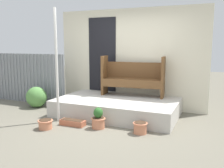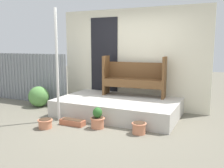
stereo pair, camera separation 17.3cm
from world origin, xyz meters
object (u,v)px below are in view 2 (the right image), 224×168
support_post (57,66)px  bench (134,76)px  flower_pot_middle (98,119)px  shrub_by_fence (39,97)px  planter_box_rect (72,122)px  flower_pot_left (45,123)px  flower_pot_right (139,128)px

support_post → bench: 1.97m
support_post → flower_pot_middle: 1.46m
shrub_by_fence → bench: bearing=15.8°
planter_box_rect → shrub_by_fence: (-1.72, 0.95, 0.22)m
bench → planter_box_rect: size_ratio=2.97×
planter_box_rect → shrub_by_fence: 1.97m
flower_pot_middle → bench: bearing=83.1°
support_post → flower_pot_left: (0.07, -0.55, -1.12)m
flower_pot_left → flower_pot_right: bearing=15.0°
support_post → bench: (1.23, 1.50, -0.33)m
planter_box_rect → flower_pot_right: bearing=3.5°
planter_box_rect → shrub_by_fence: bearing=151.1°
support_post → shrub_by_fence: size_ratio=4.29×
support_post → flower_pot_middle: bearing=-5.6°
support_post → planter_box_rect: size_ratio=4.54×
bench → flower_pot_middle: size_ratio=3.70×
flower_pot_left → shrub_by_fence: 1.90m
shrub_by_fence → planter_box_rect: bearing=-28.9°
planter_box_rect → flower_pot_left: bearing=-134.1°
support_post → shrub_by_fence: support_post is taller
support_post → flower_pot_left: 1.24m
flower_pot_left → planter_box_rect: flower_pot_left is taller
bench → flower_pot_left: 2.48m
support_post → planter_box_rect: support_post is taller
support_post → flower_pot_right: size_ratio=8.57×
bench → shrub_by_fence: (-2.49, -0.70, -0.61)m
bench → flower_pot_right: bench is taller
flower_pot_left → shrub_by_fence: (-1.33, 1.35, 0.17)m
flower_pot_middle → planter_box_rect: size_ratio=0.80×
support_post → planter_box_rect: bearing=-17.8°
flower_pot_middle → planter_box_rect: (-0.58, -0.05, -0.13)m
bench → planter_box_rect: bench is taller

